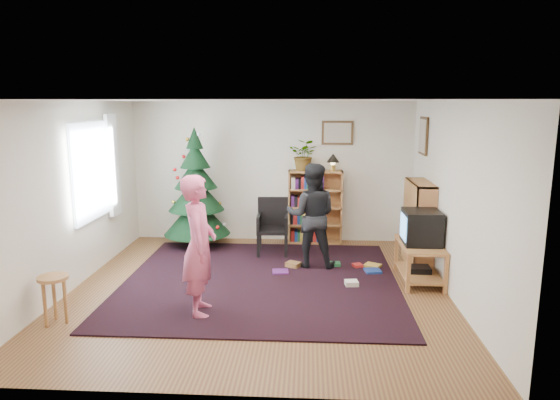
# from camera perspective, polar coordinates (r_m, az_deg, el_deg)

# --- Properties ---
(floor) EXTENTS (5.00, 5.00, 0.00)m
(floor) POSITION_cam_1_polar(r_m,az_deg,el_deg) (6.85, -2.44, -10.11)
(floor) COLOR brown
(floor) RESTS_ON ground
(ceiling) EXTENTS (5.00, 5.00, 0.00)m
(ceiling) POSITION_cam_1_polar(r_m,az_deg,el_deg) (6.38, -2.63, 11.31)
(ceiling) COLOR white
(ceiling) RESTS_ON wall_back
(wall_back) EXTENTS (5.00, 0.02, 2.50)m
(wall_back) POSITION_cam_1_polar(r_m,az_deg,el_deg) (8.96, -0.91, 3.25)
(wall_back) COLOR silver
(wall_back) RESTS_ON floor
(wall_front) EXTENTS (5.00, 0.02, 2.50)m
(wall_front) POSITION_cam_1_polar(r_m,az_deg,el_deg) (4.09, -6.11, -6.42)
(wall_front) COLOR silver
(wall_front) RESTS_ON floor
(wall_left) EXTENTS (0.02, 5.00, 2.50)m
(wall_left) POSITION_cam_1_polar(r_m,az_deg,el_deg) (7.19, -22.76, 0.42)
(wall_left) COLOR silver
(wall_left) RESTS_ON floor
(wall_right) EXTENTS (0.02, 5.00, 2.50)m
(wall_right) POSITION_cam_1_polar(r_m,az_deg,el_deg) (6.72, 19.18, -0.03)
(wall_right) COLOR silver
(wall_right) RESTS_ON floor
(rug) EXTENTS (3.80, 3.60, 0.02)m
(rug) POSITION_cam_1_polar(r_m,az_deg,el_deg) (7.12, -2.20, -9.16)
(rug) COLOR black
(rug) RESTS_ON floor
(window_pane) EXTENTS (0.04, 1.20, 1.40)m
(window_pane) POSITION_cam_1_polar(r_m,az_deg,el_deg) (7.68, -20.75, 3.09)
(window_pane) COLOR silver
(window_pane) RESTS_ON wall_left
(curtain) EXTENTS (0.06, 0.35, 1.60)m
(curtain) POSITION_cam_1_polar(r_m,az_deg,el_deg) (8.30, -18.56, 3.79)
(curtain) COLOR white
(curtain) RESTS_ON wall_left
(picture_back) EXTENTS (0.55, 0.03, 0.42)m
(picture_back) POSITION_cam_1_polar(r_m,az_deg,el_deg) (8.85, 6.58, 7.64)
(picture_back) COLOR #4C3319
(picture_back) RESTS_ON wall_back
(picture_right) EXTENTS (0.03, 0.50, 0.60)m
(picture_right) POSITION_cam_1_polar(r_m,az_deg,el_deg) (8.31, 16.08, 7.06)
(picture_right) COLOR #4C3319
(picture_right) RESTS_ON wall_right
(christmas_tree) EXTENTS (1.14, 1.14, 2.07)m
(christmas_tree) POSITION_cam_1_polar(r_m,az_deg,el_deg) (8.71, -9.54, 0.29)
(christmas_tree) COLOR #3F2816
(christmas_tree) RESTS_ON rug
(bookshelf_back) EXTENTS (0.95, 0.30, 1.30)m
(bookshelf_back) POSITION_cam_1_polar(r_m,az_deg,el_deg) (8.87, 4.03, -0.69)
(bookshelf_back) COLOR #B67241
(bookshelf_back) RESTS_ON floor
(bookshelf_right) EXTENTS (0.30, 0.95, 1.30)m
(bookshelf_right) POSITION_cam_1_polar(r_m,az_deg,el_deg) (7.91, 15.54, -2.55)
(bookshelf_right) COLOR #B67241
(bookshelf_right) RESTS_ON floor
(tv_stand) EXTENTS (0.55, 0.98, 0.55)m
(tv_stand) POSITION_cam_1_polar(r_m,az_deg,el_deg) (7.28, 15.67, -6.47)
(tv_stand) COLOR #B67241
(tv_stand) RESTS_ON floor
(crt_tv) EXTENTS (0.50, 0.53, 0.47)m
(crt_tv) POSITION_cam_1_polar(r_m,az_deg,el_deg) (7.16, 15.84, -3.00)
(crt_tv) COLOR black
(crt_tv) RESTS_ON tv_stand
(armchair) EXTENTS (0.52, 0.52, 0.92)m
(armchair) POSITION_cam_1_polar(r_m,az_deg,el_deg) (8.28, -0.81, -2.74)
(armchair) COLOR black
(armchair) RESTS_ON rug
(stool) EXTENTS (0.34, 0.34, 0.56)m
(stool) POSITION_cam_1_polar(r_m,az_deg,el_deg) (6.24, -24.46, -9.03)
(stool) COLOR #B67241
(stool) RESTS_ON floor
(person_standing) EXTENTS (0.48, 0.66, 1.67)m
(person_standing) POSITION_cam_1_polar(r_m,az_deg,el_deg) (5.91, -9.23, -5.17)
(person_standing) COLOR #CD5278
(person_standing) RESTS_ON rug
(person_by_chair) EXTENTS (0.81, 0.65, 1.59)m
(person_by_chair) POSITION_cam_1_polar(r_m,az_deg,el_deg) (7.54, 3.63, -1.79)
(person_by_chair) COLOR black
(person_by_chair) RESTS_ON rug
(potted_plant) EXTENTS (0.60, 0.56, 0.55)m
(potted_plant) POSITION_cam_1_polar(r_m,az_deg,el_deg) (8.73, 2.80, 5.17)
(potted_plant) COLOR gray
(potted_plant) RESTS_ON bookshelf_back
(table_lamp) EXTENTS (0.22, 0.22, 0.30)m
(table_lamp) POSITION_cam_1_polar(r_m,az_deg,el_deg) (8.75, 6.08, 4.66)
(table_lamp) COLOR #A57F33
(table_lamp) RESTS_ON bookshelf_back
(floor_clutter) EXTENTS (1.59, 1.04, 0.08)m
(floor_clutter) POSITION_cam_1_polar(r_m,az_deg,el_deg) (7.53, 6.55, -7.84)
(floor_clutter) COLOR #A51E19
(floor_clutter) RESTS_ON rug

